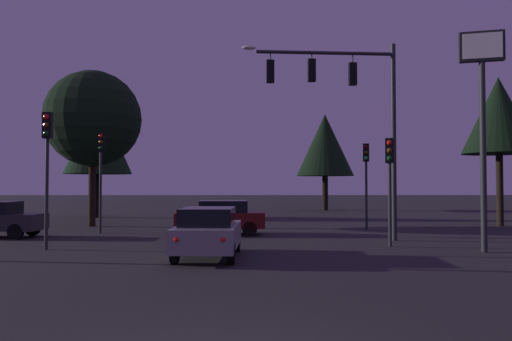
{
  "coord_description": "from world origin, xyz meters",
  "views": [
    {
      "loc": [
        0.57,
        -5.55,
        2.19
      ],
      "look_at": [
        0.84,
        15.18,
        2.82
      ],
      "focal_mm": 34.74,
      "sensor_mm": 36.0,
      "label": 1
    }
  ],
  "objects": [
    {
      "name": "tree_left_far",
      "position": [
        -7.89,
        21.14,
        5.79
      ],
      "size": [
        5.16,
        5.16,
        8.39
      ],
      "color": "black",
      "rests_on": "ground"
    },
    {
      "name": "traffic_signal_mast_arm",
      "position": [
        4.53,
        14.03,
        5.61
      ],
      "size": [
        6.19,
        0.61,
        7.89
      ],
      "color": "#232326",
      "rests_on": "ground"
    },
    {
      "name": "tree_right_cluster",
      "position": [
        7.27,
        38.2,
        5.78
      ],
      "size": [
        5.06,
        5.06,
        8.56
      ],
      "color": "black",
      "rests_on": "ground"
    },
    {
      "name": "traffic_light_median",
      "position": [
        -6.38,
        11.45,
        3.32
      ],
      "size": [
        0.31,
        0.36,
        4.71
      ],
      "color": "#232326",
      "rests_on": "ground"
    },
    {
      "name": "car_nearside_lane",
      "position": [
        -0.69,
        9.58,
        0.79
      ],
      "size": [
        1.92,
        4.12,
        1.52
      ],
      "color": "gray",
      "rests_on": "ground"
    },
    {
      "name": "tree_behind_sign",
      "position": [
        14.13,
        21.07,
        5.99
      ],
      "size": [
        3.9,
        3.9,
        8.12
      ],
      "color": "black",
      "rests_on": "ground"
    },
    {
      "name": "traffic_light_corner_right",
      "position": [
        -6.29,
        17.29,
        3.28
      ],
      "size": [
        0.35,
        0.38,
        4.65
      ],
      "color": "#232326",
      "rests_on": "ground"
    },
    {
      "name": "ground_plane",
      "position": [
        0.0,
        24.5,
        0.0
      ],
      "size": [
        168.0,
        168.0,
        0.0
      ],
      "primitive_type": "plane",
      "color": "#262326",
      "rests_on": "ground"
    },
    {
      "name": "traffic_light_far_side",
      "position": [
        5.6,
        12.13,
        2.78
      ],
      "size": [
        0.35,
        0.38,
        3.9
      ],
      "color": "#232326",
      "rests_on": "ground"
    },
    {
      "name": "traffic_light_corner_left",
      "position": [
        6.39,
        19.0,
        3.04
      ],
      "size": [
        0.35,
        0.38,
        4.29
      ],
      "color": "#232326",
      "rests_on": "ground"
    },
    {
      "name": "tree_center_horizon",
      "position": [
        -9.84,
        28.51,
        5.57
      ],
      "size": [
        4.56,
        4.56,
        8.21
      ],
      "color": "black",
      "rests_on": "ground"
    },
    {
      "name": "car_crossing_right",
      "position": [
        -0.72,
        16.66,
        0.79
      ],
      "size": [
        4.08,
        2.12,
        1.52
      ],
      "color": "#4C0F0F",
      "rests_on": "ground"
    },
    {
      "name": "store_sign_illuminated",
      "position": [
        8.3,
        10.68,
        5.34
      ],
      "size": [
        1.42,
        0.6,
        7.32
      ],
      "color": "#232326",
      "rests_on": "ground"
    }
  ]
}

